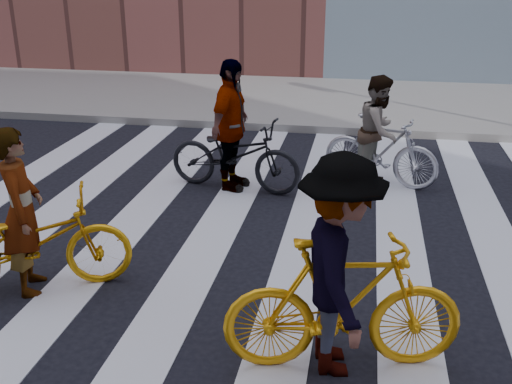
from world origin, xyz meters
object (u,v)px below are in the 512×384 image
(bike_yellow_right, at_px, (343,305))
(rider_left, at_px, (22,211))
(bike_dark_rear, at_px, (235,155))
(rider_right, at_px, (339,267))
(bike_yellow_left, at_px, (31,243))
(rider_mid, at_px, (379,131))
(rider_rear, at_px, (231,126))
(bike_silver_mid, at_px, (381,150))

(bike_yellow_right, bearing_deg, rider_left, 65.89)
(bike_dark_rear, distance_m, rider_right, 4.17)
(bike_yellow_left, bearing_deg, bike_yellow_right, -125.82)
(rider_mid, height_order, rider_rear, rider_rear)
(bike_silver_mid, relative_size, bike_yellow_right, 0.90)
(bike_silver_mid, height_order, rider_mid, rider_mid)
(bike_silver_mid, distance_m, bike_dark_rear, 2.13)
(bike_silver_mid, xyz_separation_m, rider_rear, (-2.09, -0.58, 0.41))
(rider_mid, relative_size, rider_right, 0.89)
(bike_dark_rear, xyz_separation_m, rider_right, (1.65, -3.80, 0.39))
(bike_silver_mid, distance_m, bike_yellow_right, 4.40)
(bike_yellow_left, distance_m, bike_silver_mid, 5.03)
(bike_yellow_left, distance_m, rider_right, 3.11)
(bike_yellow_left, bearing_deg, bike_dark_rear, -46.69)
(bike_yellow_left, xyz_separation_m, rider_left, (-0.05, 0.00, 0.33))
(bike_yellow_left, distance_m, rider_left, 0.34)
(bike_yellow_right, bearing_deg, bike_yellow_left, 65.70)
(bike_yellow_left, relative_size, bike_yellow_right, 1.01)
(rider_right, bearing_deg, rider_rear, 12.50)
(bike_yellow_left, distance_m, bike_yellow_right, 3.14)
(rider_left, bearing_deg, bike_dark_rear, -47.46)
(bike_yellow_left, height_order, bike_silver_mid, bike_silver_mid)
(bike_dark_rear, xyz_separation_m, rider_mid, (1.99, 0.58, 0.29))
(rider_left, relative_size, rider_rear, 0.90)
(bike_silver_mid, distance_m, rider_rear, 2.21)
(rider_right, relative_size, rider_rear, 0.97)
(bike_yellow_left, xyz_separation_m, rider_rear, (1.31, 3.12, 0.42))
(bike_yellow_left, relative_size, bike_dark_rear, 0.98)
(rider_right, bearing_deg, bike_dark_rear, 11.87)
(bike_yellow_right, height_order, rider_left, rider_left)
(bike_yellow_right, xyz_separation_m, rider_right, (-0.05, 0.00, 0.33))
(bike_yellow_right, height_order, rider_mid, rider_mid)
(bike_dark_rear, distance_m, rider_left, 3.43)
(rider_mid, distance_m, rider_rear, 2.13)
(bike_dark_rear, distance_m, rider_rear, 0.42)
(bike_yellow_left, relative_size, bike_silver_mid, 1.12)
(bike_yellow_left, height_order, bike_yellow_right, bike_yellow_right)
(bike_yellow_right, distance_m, rider_rear, 4.20)
(bike_yellow_left, bearing_deg, rider_rear, -45.92)
(rider_right, xyz_separation_m, rider_rear, (-1.70, 3.80, 0.03))
(rider_mid, bearing_deg, rider_right, -165.49)
(rider_left, distance_m, rider_right, 3.14)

